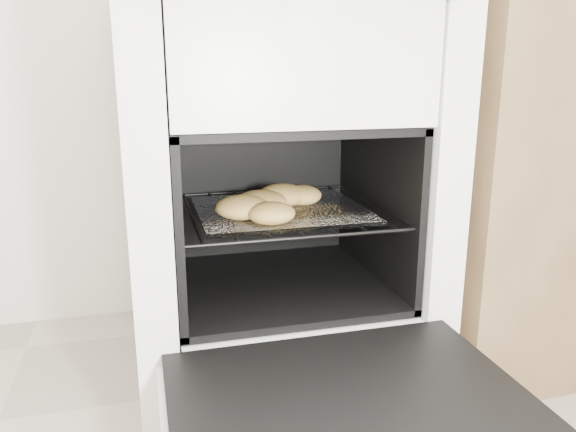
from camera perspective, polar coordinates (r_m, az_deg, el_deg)
The scene contains 6 objects.
stove at distance 1.36m, azimuth -1.75°, elevation 3.95°, with size 0.66×0.74×1.02m.
oven_door at distance 0.96m, azimuth 6.44°, elevation -18.99°, with size 0.60×0.46×0.04m.
oven_rack at distance 1.30m, azimuth -0.99°, elevation 0.55°, with size 0.48×0.46×0.01m.
foil_sheet at distance 1.28m, azimuth -0.76°, elevation 0.60°, with size 0.38×0.33×0.01m, color white.
baked_rolls at distance 1.24m, azimuth -1.90°, elevation 1.46°, with size 0.30×0.28×0.05m.
counter at distance 1.74m, azimuth 26.07°, elevation 3.86°, with size 0.93×0.62×0.93m, color brown.
Camera 1 is at (-0.32, -0.17, 0.75)m, focal length 35.00 mm.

